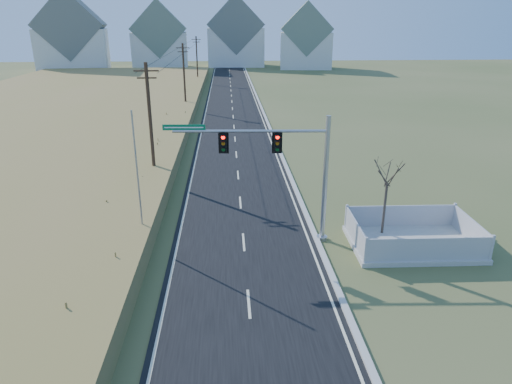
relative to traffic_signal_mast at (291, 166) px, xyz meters
name	(u,v)px	position (x,y,z in m)	size (l,w,h in m)	color
ground	(247,281)	(-2.64, -4.29, -4.39)	(260.00, 260.00, 0.00)	#455228
road	(232,104)	(-2.64, 45.71, -4.36)	(8.00, 180.00, 0.06)	black
curb	(260,103)	(1.51, 45.71, -4.30)	(0.30, 180.00, 0.18)	#B2AFA8
reed_marsh	(44,115)	(-26.64, 35.71, -3.74)	(38.00, 110.00, 1.30)	olive
utility_pole_near	(150,122)	(-9.14, 10.71, 0.29)	(1.80, 0.26, 9.00)	#422D1E
utility_pole_mid	(184,76)	(-9.14, 40.71, 0.29)	(1.80, 0.26, 9.00)	#422D1E
utility_pole_far	(197,59)	(-9.14, 70.71, 0.29)	(1.80, 0.26, 9.00)	#422D1E
condo_nw	(72,39)	(-40.64, 95.71, 3.31)	(17.69, 13.38, 19.05)	silver
condo_nnw	(160,41)	(-20.64, 103.71, 2.54)	(14.93, 11.17, 17.03)	silver
condo_n	(236,37)	(-0.64, 107.71, 3.22)	(15.27, 10.20, 18.54)	silver
condo_ne	(306,41)	(17.36, 99.71, 2.44)	(14.12, 10.51, 16.52)	silver
traffic_signal_mast	(291,166)	(0.00, 0.00, 0.00)	(8.97, 0.84, 7.14)	#9EA0A5
fence_enclosure	(412,241)	(6.68, -1.24, -4.10)	(6.87, 4.77, 1.55)	#B7B5AD
open_sign	(395,250)	(5.36, -2.29, -4.07)	(0.47, 0.23, 0.60)	white
flagpole	(139,195)	(-8.20, -0.19, -1.38)	(0.34, 0.34, 7.56)	#B7B5AD
bare_tree	(388,172)	(5.39, 0.02, -0.44)	(1.85, 1.85, 4.91)	#4C3F33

